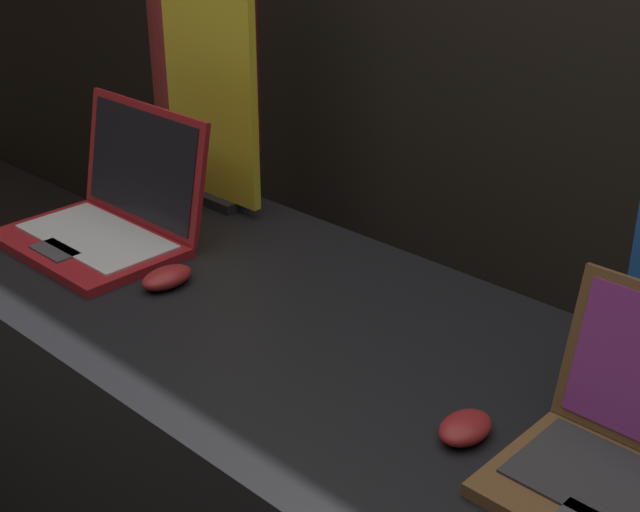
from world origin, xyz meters
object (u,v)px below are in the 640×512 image
mouse_back (465,428)px  promo_stand_front (211,101)px  laptop_front (110,212)px  mouse_front (167,278)px  person_bystander (209,128)px

mouse_back → promo_stand_front: bearing=160.4°
laptop_front → mouse_back: (0.97, -0.05, -0.05)m
mouse_front → laptop_front: bearing=168.5°
promo_stand_front → mouse_front: bearing=-52.9°
laptop_front → mouse_front: (0.26, -0.05, -0.05)m
mouse_front → person_bystander: person_bystander is taller
mouse_front → promo_stand_front: size_ratio=0.21×
mouse_front → promo_stand_front: bearing=127.1°
mouse_back → person_bystander: person_bystander is taller
laptop_front → promo_stand_front: 0.35m
mouse_back → laptop_front: bearing=177.1°
laptop_front → person_bystander: person_bystander is taller
mouse_front → mouse_back: 0.70m
laptop_front → mouse_front: size_ratio=3.62×
laptop_front → promo_stand_front: promo_stand_front is taller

